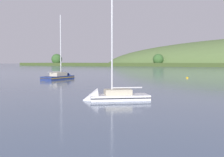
# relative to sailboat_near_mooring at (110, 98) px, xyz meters

# --- Properties ---
(sailboat_near_mooring) EXTENTS (6.50, 6.10, 11.42)m
(sailboat_near_mooring) POSITION_rel_sailboat_near_mooring_xyz_m (0.00, 0.00, 0.00)
(sailboat_near_mooring) COLOR white
(sailboat_near_mooring) RESTS_ON ground
(sailboat_midwater_white) EXTENTS (3.82, 9.62, 15.57)m
(sailboat_midwater_white) POSITION_rel_sailboat_near_mooring_xyz_m (-28.42, 24.04, -0.00)
(sailboat_midwater_white) COLOR navy
(sailboat_midwater_white) RESTS_ON ground
(mooring_buoy_foreground) EXTENTS (0.61, 0.61, 0.69)m
(mooring_buoy_foreground) POSITION_rel_sailboat_near_mooring_xyz_m (-5.70, 42.44, -0.20)
(mooring_buoy_foreground) COLOR yellow
(mooring_buoy_foreground) RESTS_ON ground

